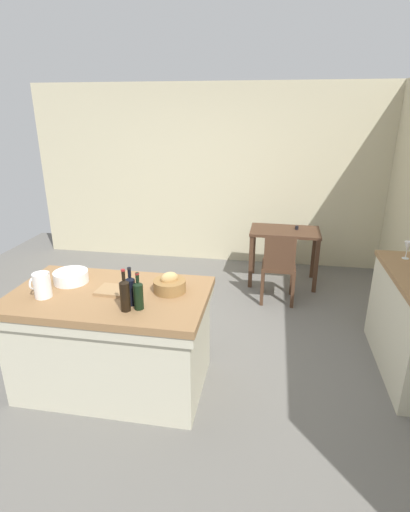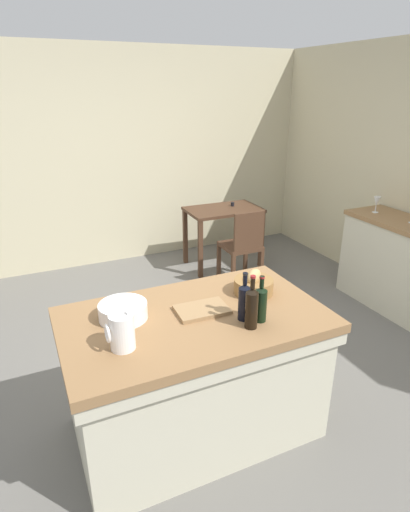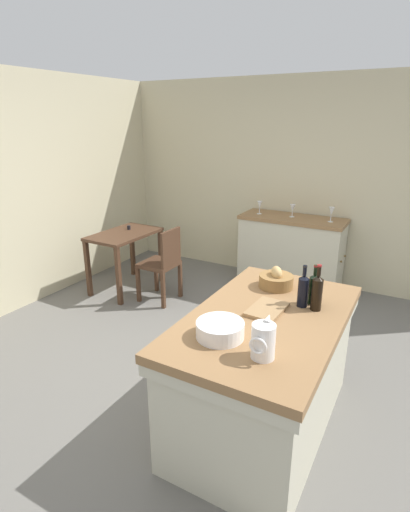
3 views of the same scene
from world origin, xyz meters
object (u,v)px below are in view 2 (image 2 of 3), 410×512
(wash_bowl, at_px, (123,311))
(wine_bottle_green, at_px, (252,307))
(island_table, at_px, (195,370))
(cutting_board, at_px, (202,310))
(writing_desk, at_px, (223,218))
(wine_glass_middle, at_px, (377,202))
(side_cabinet, at_px, (404,268))
(wine_bottle_dark, at_px, (261,303))
(pitcher, at_px, (122,331))
(wine_bottle_amber, at_px, (244,301))
(wooden_chair, at_px, (243,245))
(bread_basket, at_px, (254,285))

(wash_bowl, height_order, wine_bottle_green, wine_bottle_green)
(island_table, relative_size, wine_bottle_green, 4.89)
(island_table, height_order, cutting_board, cutting_board)
(writing_desk, height_order, wine_glass_middle, wine_glass_middle)
(side_cabinet, bearing_deg, writing_desk, 121.76)
(side_cabinet, distance_m, wine_bottle_dark, 2.42)
(pitcher, bearing_deg, wine_bottle_amber, -0.48)
(wash_bowl, bearing_deg, wine_bottle_green, -32.26)
(island_table, relative_size, wine_bottle_amber, 5.29)
(side_cabinet, xyz_separation_m, cutting_board, (-2.48, -0.60, 0.42))
(island_table, relative_size, cutting_board, 5.01)
(wooden_chair, bearing_deg, cutting_board, -126.30)
(writing_desk, distance_m, wine_bottle_dark, 2.88)
(wine_bottle_green, relative_size, wine_glass_middle, 1.93)
(side_cabinet, height_order, wine_bottle_amber, wine_bottle_amber)
(side_cabinet, bearing_deg, island_table, -166.11)
(wine_glass_middle, bearing_deg, wine_bottle_amber, -151.55)
(wooden_chair, xyz_separation_m, wine_glass_middle, (1.14, -0.73, 0.55))
(wooden_chair, distance_m, wash_bowl, 2.45)
(island_table, height_order, side_cabinet, side_cabinet)
(cutting_board, height_order, wine_bottle_amber, wine_bottle_amber)
(island_table, relative_size, side_cabinet, 1.20)
(bread_basket, xyz_separation_m, wine_bottle_amber, (-0.22, -0.27, 0.06))
(island_table, distance_m, wooden_chair, 2.26)
(wine_bottle_dark, bearing_deg, side_cabinet, 20.75)
(wooden_chair, height_order, wash_bowl, wash_bowl)
(wooden_chair, relative_size, bread_basket, 3.46)
(pitcher, height_order, wine_bottle_green, wine_bottle_green)
(pitcher, distance_m, wine_bottle_amber, 0.72)
(island_table, height_order, wine_glass_middle, wine_glass_middle)
(pitcher, bearing_deg, bread_basket, 15.52)
(wine_glass_middle, bearing_deg, island_table, -156.96)
(island_table, xyz_separation_m, wine_bottle_green, (0.24, -0.25, 0.53))
(bread_basket, bearing_deg, wash_bowl, 177.67)
(island_table, relative_size, wash_bowl, 5.52)
(side_cabinet, height_order, writing_desk, side_cabinet)
(wine_bottle_dark, relative_size, wine_bottle_amber, 0.96)
(wine_glass_middle, bearing_deg, cutting_board, -156.94)
(bread_basket, bearing_deg, wine_glass_middle, 25.16)
(pitcher, xyz_separation_m, wine_bottle_green, (0.71, -0.10, 0.03))
(pitcher, bearing_deg, wine_glass_middle, 22.24)
(wash_bowl, bearing_deg, cutting_board, -14.94)
(bread_basket, height_order, wine_bottle_amber, wine_bottle_amber)
(island_table, xyz_separation_m, cutting_board, (0.06, 0.02, 0.41))
(cutting_board, relative_size, wine_glass_middle, 1.88)
(wooden_chair, distance_m, wine_bottle_amber, 2.31)
(wine_bottle_dark, height_order, wine_bottle_green, wine_bottle_green)
(side_cabinet, xyz_separation_m, bread_basket, (-2.07, -0.52, 0.46))
(island_table, distance_m, wine_glass_middle, 2.78)
(wash_bowl, xyz_separation_m, cutting_board, (0.45, -0.12, -0.04))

